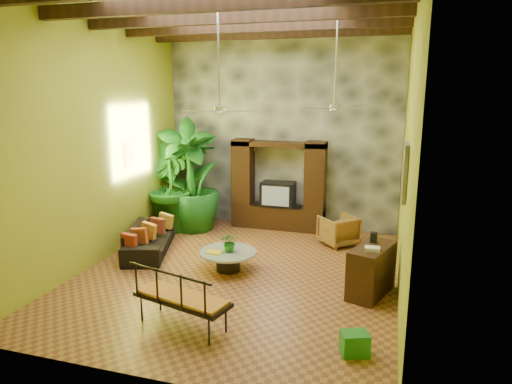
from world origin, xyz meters
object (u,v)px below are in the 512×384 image
(tall_plant_c, at_px, (193,183))
(green_bin, at_px, (355,344))
(ceiling_fan_front, at_px, (219,98))
(sofa, at_px, (149,239))
(ceiling_fan_back, at_px, (335,97))
(tall_plant_a, at_px, (188,174))
(tall_plant_b, at_px, (168,186))
(iron_bench, at_px, (180,296))
(wicker_armchair, at_px, (338,230))
(side_console, at_px, (371,270))
(coffee_table, at_px, (228,258))
(entertainment_center, at_px, (278,192))

(tall_plant_c, relative_size, green_bin, 6.65)
(ceiling_fan_front, height_order, sofa, ceiling_fan_front)
(ceiling_fan_front, relative_size, ceiling_fan_back, 1.00)
(tall_plant_a, distance_m, green_bin, 6.77)
(tall_plant_b, distance_m, iron_bench, 5.15)
(sofa, relative_size, tall_plant_a, 0.72)
(wicker_armchair, bearing_deg, green_bin, 57.04)
(tall_plant_a, relative_size, tall_plant_b, 1.23)
(tall_plant_a, bearing_deg, side_console, -29.84)
(tall_plant_c, distance_m, green_bin, 6.53)
(coffee_table, bearing_deg, entertainment_center, 85.12)
(ceiling_fan_back, xyz_separation_m, green_bin, (0.83, -3.40, -3.24))
(side_console, bearing_deg, iron_bench, -123.33)
(wicker_armchair, height_order, side_console, side_console)
(tall_plant_c, bearing_deg, entertainment_center, 19.23)
(tall_plant_b, height_order, side_console, tall_plant_b)
(tall_plant_c, distance_m, iron_bench, 5.11)
(tall_plant_c, bearing_deg, side_console, -29.67)
(entertainment_center, relative_size, green_bin, 6.51)
(entertainment_center, bearing_deg, side_console, -52.79)
(entertainment_center, bearing_deg, ceiling_fan_back, -50.43)
(wicker_armchair, distance_m, tall_plant_c, 3.83)
(entertainment_center, height_order, sofa, entertainment_center)
(sofa, height_order, wicker_armchair, wicker_armchair)
(entertainment_center, height_order, tall_plant_b, tall_plant_b)
(ceiling_fan_front, relative_size, sofa, 0.90)
(ceiling_fan_front, relative_size, side_console, 1.69)
(entertainment_center, bearing_deg, sofa, -131.86)
(sofa, height_order, tall_plant_a, tall_plant_a)
(ceiling_fan_back, height_order, tall_plant_b, ceiling_fan_back)
(entertainment_center, xyz_separation_m, ceiling_fan_front, (-0.20, -3.54, 2.44))
(tall_plant_b, xyz_separation_m, coffee_table, (2.37, -2.10, -0.91))
(ceiling_fan_back, xyz_separation_m, iron_bench, (-1.75, -3.47, -2.87))
(wicker_armchair, relative_size, tall_plant_a, 0.27)
(coffee_table, xyz_separation_m, iron_bench, (0.11, -2.37, 0.28))
(green_bin, bearing_deg, wicker_armchair, 99.65)
(ceiling_fan_front, relative_size, green_bin, 5.04)
(tall_plant_a, bearing_deg, green_bin, -45.48)
(entertainment_center, relative_size, wicker_armchair, 3.14)
(iron_bench, bearing_deg, coffee_table, 107.34)
(coffee_table, distance_m, green_bin, 3.53)
(tall_plant_a, height_order, tall_plant_b, tall_plant_a)
(tall_plant_c, xyz_separation_m, green_bin, (4.48, -4.62, -1.06))
(ceiling_fan_front, bearing_deg, sofa, 155.22)
(ceiling_fan_front, height_order, tall_plant_b, ceiling_fan_front)
(wicker_armchair, bearing_deg, iron_bench, 25.66)
(ceiling_fan_back, relative_size, wicker_armchair, 2.44)
(wicker_armchair, relative_size, tall_plant_b, 0.33)
(coffee_table, bearing_deg, green_bin, -40.53)
(tall_plant_a, distance_m, tall_plant_b, 0.59)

